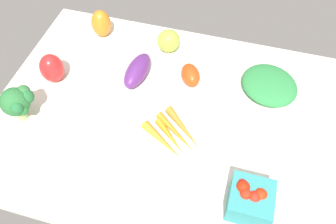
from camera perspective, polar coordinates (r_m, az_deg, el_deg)
The scene contains 10 objects.
tablecloth at distance 104.82cm, azimuth -0.00°, elevation -0.98°, with size 104.00×76.00×2.00cm, color silver.
leafy_greens_clump at distance 112.75cm, azimuth 16.04°, elevation 4.23°, with size 16.19×17.62×4.87cm, color #2D8341.
broccoli_head at distance 106.52cm, azimuth -23.12°, elevation 1.54°, with size 8.79×9.02×11.44cm.
roma_tomato at distance 110.85cm, azimuth 3.64°, elevation 5.99°, with size 8.61×5.63×5.63cm, color #DD4114.
carrot_bunch at distance 98.92cm, azimuth 0.83°, elevation -3.62°, with size 18.60×16.93×2.63cm.
berry_basket at distance 89.19cm, azimuth 13.15°, elevation -13.53°, with size 10.42×10.42×8.22cm.
bell_pepper_red at distance 115.37cm, azimuth -18.22°, elevation 6.73°, with size 7.32×7.32×9.88cm, color red.
eggplant at distance 111.82cm, azimuth -4.94°, elevation 6.68°, with size 14.86×6.36×6.36cm, color #5A2774.
heirloom_tomato_green at distance 120.24cm, azimuth 0.10°, elevation 11.40°, with size 7.69×7.69×7.69cm, color #9CB73E.
bell_pepper_orange at distance 127.20cm, azimuth -10.73°, elevation 13.85°, with size 6.69×6.69×10.10cm, color orange.
Camera 1 is at (-16.56, 59.02, 86.02)cm, focal length 37.79 mm.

